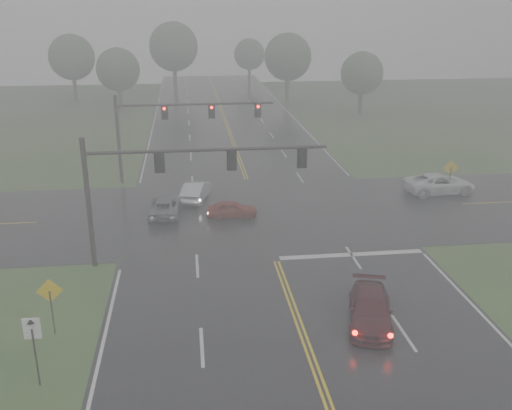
{
  "coord_description": "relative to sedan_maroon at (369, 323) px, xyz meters",
  "views": [
    {
      "loc": [
        -4.75,
        -15.07,
        14.01
      ],
      "look_at": [
        -0.93,
        16.0,
        2.78
      ],
      "focal_mm": 40.0,
      "sensor_mm": 36.0,
      "label": 1
    }
  ],
  "objects": [
    {
      "name": "signal_gantry_near",
      "position": [
        -9.41,
        7.76,
        5.15
      ],
      "size": [
        13.15,
        0.32,
        7.34
      ],
      "color": "black",
      "rests_on": "ground"
    },
    {
      "name": "tree_ne_a",
      "position": [
        6.65,
        60.06,
        6.48
      ],
      "size": [
        6.71,
        6.71,
        9.86
      ],
      "color": "#382C24",
      "rests_on": "ground"
    },
    {
      "name": "sedan_red",
      "position": [
        -5.18,
        14.34,
        0.0
      ],
      "size": [
        3.51,
        1.52,
        1.18
      ],
      "primitive_type": "imported",
      "rotation": [
        0.0,
        0.0,
        1.53
      ],
      "color": "maroon",
      "rests_on": "ground"
    },
    {
      "name": "sedan_maroon",
      "position": [
        0.0,
        0.0,
        0.0
      ],
      "size": [
        3.09,
        5.03,
        1.36
      ],
      "primitive_type": "imported",
      "rotation": [
        0.0,
        0.0,
        -0.27
      ],
      "color": "#3D0B10",
      "rests_on": "ground"
    },
    {
      "name": "sign_arrow_white",
      "position": [
        -14.05,
        -2.82,
        2.05
      ],
      "size": [
        0.65,
        0.12,
        2.94
      ],
      "rotation": [
        0.0,
        0.0,
        -0.03
      ],
      "color": "black",
      "rests_on": "ground"
    },
    {
      "name": "tree_nw_b",
      "position": [
        -24.11,
        65.06,
        6.34
      ],
      "size": [
        6.56,
        6.56,
        9.64
      ],
      "color": "#382C24",
      "rests_on": "ground"
    },
    {
      "name": "car_grey",
      "position": [
        -9.74,
        15.45,
        0.0
      ],
      "size": [
        2.28,
        4.51,
        1.22
      ],
      "primitive_type": "imported",
      "rotation": [
        0.0,
        0.0,
        3.08
      ],
      "color": "slate",
      "rests_on": "ground"
    },
    {
      "name": "sedan_silver",
      "position": [
        -7.55,
        18.33,
        0.0
      ],
      "size": [
        2.5,
        4.49,
        1.4
      ],
      "primitive_type": "imported",
      "rotation": [
        0.0,
        0.0,
        2.89
      ],
      "color": "#B4B7BD",
      "rests_on": "ground"
    },
    {
      "name": "tree_nw_a",
      "position": [
        -16.69,
        55.96,
        5.49
      ],
      "size": [
        5.69,
        5.69,
        8.36
      ],
      "color": "#382C24",
      "rests_on": "ground"
    },
    {
      "name": "sign_diamond_east",
      "position": [
        11.67,
        17.18,
        1.83
      ],
      "size": [
        1.11,
        0.31,
        2.72
      ],
      "rotation": [
        0.0,
        0.0,
        -0.24
      ],
      "color": "black",
      "rests_on": "ground"
    },
    {
      "name": "pickup_white",
      "position": [
        11.12,
        17.65,
        0.0
      ],
      "size": [
        5.57,
        2.86,
        1.5
      ],
      "primitive_type": "imported",
      "rotation": [
        0.0,
        0.0,
        1.64
      ],
      "color": "silver",
      "rests_on": "ground"
    },
    {
      "name": "tree_n_mid",
      "position": [
        -9.57,
        70.36,
        7.31
      ],
      "size": [
        7.56,
        7.56,
        11.11
      ],
      "color": "#382C24",
      "rests_on": "ground"
    },
    {
      "name": "tree_e_near",
      "position": [
        14.59,
        50.2,
        5.26
      ],
      "size": [
        5.45,
        5.45,
        8.01
      ],
      "color": "#382C24",
      "rests_on": "ground"
    },
    {
      "name": "cross_street",
      "position": [
        -3.25,
        14.96,
        0.0
      ],
      "size": [
        120.0,
        14.0,
        0.02
      ],
      "primitive_type": "cube",
      "color": "black",
      "rests_on": "ground"
    },
    {
      "name": "tree_n_far",
      "position": [
        3.31,
        79.61,
        5.22
      ],
      "size": [
        5.4,
        5.4,
        7.94
      ],
      "color": "#382C24",
      "rests_on": "ground"
    },
    {
      "name": "main_road",
      "position": [
        -3.25,
        12.96,
        0.0
      ],
      "size": [
        18.0,
        160.0,
        0.02
      ],
      "primitive_type": "cube",
      "color": "black",
      "rests_on": "ground"
    },
    {
      "name": "stop_bar",
      "position": [
        1.25,
        7.36,
        0.0
      ],
      "size": [
        8.5,
        0.5,
        0.01
      ],
      "primitive_type": "cube",
      "color": "#BCBCBC",
      "rests_on": "ground"
    },
    {
      "name": "sign_diamond_west",
      "position": [
        -14.22,
        0.83,
        1.83
      ],
      "size": [
        1.13,
        0.13,
        2.71
      ],
      "rotation": [
        0.0,
        0.0,
        0.07
      ],
      "color": "black",
      "rests_on": "ground"
    },
    {
      "name": "signal_gantry_far",
      "position": [
        -9.58,
        23.34,
        5.01
      ],
      "size": [
        12.58,
        0.36,
        7.13
      ],
      "color": "black",
      "rests_on": "ground"
    }
  ]
}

